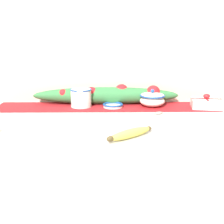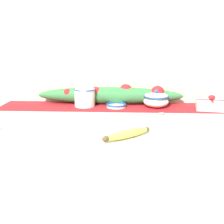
# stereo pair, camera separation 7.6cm
# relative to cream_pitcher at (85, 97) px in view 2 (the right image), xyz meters

# --- Properties ---
(countertop) EXTENTS (1.31, 0.75, 0.93)m
(countertop) POSITION_rel_cream_pitcher_xyz_m (0.13, -0.25, -0.52)
(countertop) COLOR #B7B2AD
(countertop) RESTS_ON ground_plane
(back_wall) EXTENTS (2.11, 0.04, 2.40)m
(back_wall) POSITION_rel_cream_pitcher_xyz_m (0.13, 0.14, 0.21)
(back_wall) COLOR #B7AD99
(back_wall) RESTS_ON ground_plane
(table_runner) EXTENTS (1.20, 0.23, 0.00)m
(table_runner) POSITION_rel_cream_pitcher_xyz_m (0.13, -0.00, -0.05)
(table_runner) COLOR #A8191E
(table_runner) RESTS_ON countertop
(cream_pitcher) EXTENTS (0.12, 0.14, 0.10)m
(cream_pitcher) POSITION_rel_cream_pitcher_xyz_m (0.00, 0.00, 0.00)
(cream_pitcher) COLOR white
(cream_pitcher) RESTS_ON countertop
(sugar_bowl) EXTENTS (0.14, 0.14, 0.10)m
(sugar_bowl) POSITION_rel_cream_pitcher_xyz_m (0.39, -0.00, -0.01)
(sugar_bowl) COLOR white
(sugar_bowl) RESTS_ON countertop
(small_dish) EXTENTS (0.11, 0.11, 0.02)m
(small_dish) POSITION_rel_cream_pitcher_xyz_m (0.17, -0.02, -0.04)
(small_dish) COLOR white
(small_dish) RESTS_ON countertop
(banana) EXTENTS (0.19, 0.15, 0.04)m
(banana) POSITION_rel_cream_pitcher_xyz_m (0.23, -0.50, -0.04)
(banana) COLOR #DBCC4C
(banana) RESTS_ON countertop
(spoon) EXTENTS (0.14, 0.09, 0.01)m
(spoon) POSITION_rel_cream_pitcher_xyz_m (0.39, -0.15, -0.05)
(spoon) COLOR #A89E89
(spoon) RESTS_ON countertop
(gift_box) EXTENTS (0.17, 0.15, 0.08)m
(gift_box) POSITION_rel_cream_pitcher_xyz_m (0.68, -0.03, -0.03)
(gift_box) COLOR silver
(gift_box) RESTS_ON countertop
(poinsettia_garland) EXTENTS (0.83, 0.11, 0.11)m
(poinsettia_garland) POSITION_rel_cream_pitcher_xyz_m (0.14, 0.07, -0.00)
(poinsettia_garland) COLOR #2D6B38
(poinsettia_garland) RESTS_ON countertop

